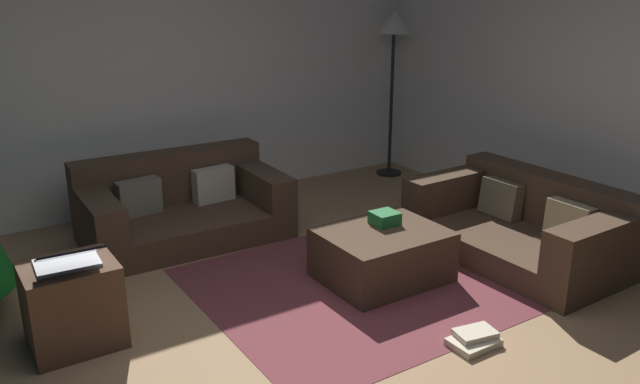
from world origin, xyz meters
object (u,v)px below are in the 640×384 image
(side_table, at_px, (73,305))
(corner_lamp, at_px, (394,35))
(ottoman, at_px, (382,255))
(tv_remote, at_px, (385,221))
(laptop, at_px, (68,260))
(gift_box, at_px, (385,218))
(couch_right, at_px, (525,225))
(book_stack, at_px, (474,339))
(couch_left, at_px, (181,206))

(side_table, bearing_deg, corner_lamp, 24.85)
(ottoman, relative_size, tv_remote, 5.38)
(ottoman, distance_m, laptop, 2.14)
(gift_box, bearing_deg, couch_right, -17.97)
(gift_box, distance_m, book_stack, 1.19)
(ottoman, height_order, laptop, laptop)
(couch_right, height_order, tv_remote, couch_right)
(corner_lamp, bearing_deg, book_stack, -120.54)
(couch_left, xyz_separation_m, laptop, (-1.18, -1.37, 0.32))
(side_table, relative_size, corner_lamp, 0.29)
(ottoman, height_order, corner_lamp, corner_lamp)
(couch_left, relative_size, side_table, 3.19)
(couch_left, xyz_separation_m, book_stack, (0.82, -2.61, -0.22))
(couch_right, height_order, side_table, couch_right)
(couch_left, xyz_separation_m, corner_lamp, (2.63, 0.46, 1.27))
(tv_remote, relative_size, laptop, 0.36)
(corner_lamp, bearing_deg, side_table, -155.15)
(book_stack, bearing_deg, side_table, 146.82)
(couch_left, bearing_deg, couch_right, 140.27)
(tv_remote, xyz_separation_m, corner_lamp, (1.60, 1.94, 1.14))
(gift_box, relative_size, laptop, 0.41)
(tv_remote, relative_size, book_stack, 0.52)
(couch_right, bearing_deg, ottoman, 76.52)
(side_table, xyz_separation_m, corner_lamp, (3.81, 1.76, 1.27))
(side_table, height_order, laptop, laptop)
(corner_lamp, bearing_deg, couch_right, -102.18)
(couch_right, distance_m, gift_box, 1.20)
(gift_box, height_order, corner_lamp, corner_lamp)
(side_table, bearing_deg, ottoman, -7.95)
(couch_right, relative_size, tv_remote, 10.32)
(ottoman, distance_m, tv_remote, 0.26)
(side_table, distance_m, corner_lamp, 4.39)
(ottoman, bearing_deg, tv_remote, 45.58)
(gift_box, height_order, laptop, laptop)
(couch_right, distance_m, corner_lamp, 2.70)
(couch_right, bearing_deg, book_stack, 118.61)
(couch_left, distance_m, ottoman, 1.84)
(tv_remote, bearing_deg, side_table, 165.65)
(tv_remote, distance_m, corner_lamp, 2.76)
(book_stack, bearing_deg, tv_remote, 79.54)
(laptop, xyz_separation_m, book_stack, (2.00, -1.24, -0.54))
(gift_box, height_order, side_table, side_table)
(ottoman, distance_m, corner_lamp, 3.00)
(couch_left, distance_m, side_table, 1.75)
(gift_box, bearing_deg, book_stack, -99.38)
(book_stack, bearing_deg, couch_left, 107.50)
(couch_right, distance_m, tv_remote, 1.18)
(ottoman, relative_size, side_table, 1.65)
(ottoman, bearing_deg, book_stack, -95.16)
(gift_box, relative_size, tv_remote, 1.16)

